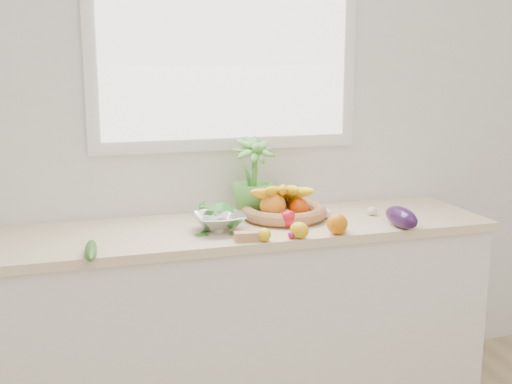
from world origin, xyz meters
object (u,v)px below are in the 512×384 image
object	(u,v)px
potted_herb	(253,176)
apple	(288,219)
colander_with_spinach	(219,217)
eggplant	(401,217)
fruit_basket	(283,207)
cucumber	(91,250)

from	to	relation	value
potted_herb	apple	bearing A→B (deg)	-72.10
colander_with_spinach	eggplant	bearing A→B (deg)	-13.33
eggplant	fruit_basket	bearing A→B (deg)	145.71
eggplant	colander_with_spinach	xyz separation A→B (m)	(-0.78, 0.18, 0.01)
cucumber	potted_herb	distance (m)	0.89
eggplant	potted_herb	xyz separation A→B (m)	(-0.56, 0.40, 0.14)
eggplant	potted_herb	distance (m)	0.70
fruit_basket	colander_with_spinach	bearing A→B (deg)	-160.80
cucumber	fruit_basket	xyz separation A→B (m)	(0.89, 0.33, 0.03)
apple	fruit_basket	xyz separation A→B (m)	(0.03, 0.16, 0.02)
apple	eggplant	xyz separation A→B (m)	(0.48, -0.14, 0.01)
eggplant	apple	bearing A→B (deg)	163.23
apple	potted_herb	bearing A→B (deg)	107.90
apple	eggplant	bearing A→B (deg)	-16.77
fruit_basket	eggplant	bearing A→B (deg)	-34.29
colander_with_spinach	fruit_basket	bearing A→B (deg)	19.20
potted_herb	fruit_basket	bearing A→B (deg)	-39.80
potted_herb	eggplant	bearing A→B (deg)	-35.51
eggplant	cucumber	bearing A→B (deg)	-178.83
fruit_basket	potted_herb	bearing A→B (deg)	140.20
cucumber	potted_herb	xyz separation A→B (m)	(0.77, 0.43, 0.17)
cucumber	colander_with_spinach	size ratio (longest dim) A/B	1.04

